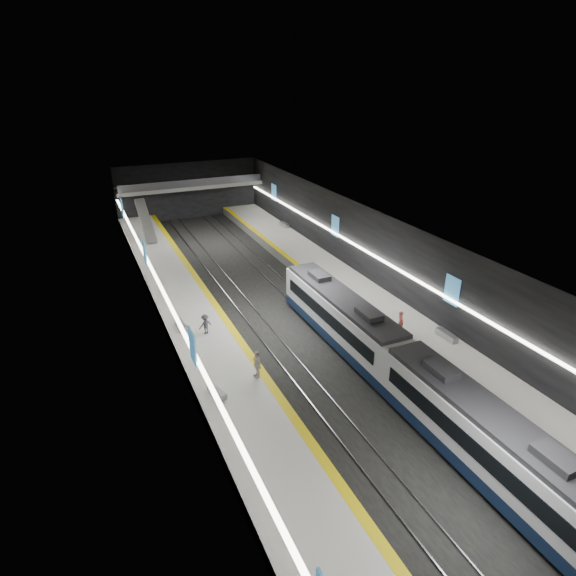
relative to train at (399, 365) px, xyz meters
name	(u,v)px	position (x,y,z in m)	size (l,w,h in m)	color
ground	(289,322)	(-2.50, 11.88, -2.20)	(70.00, 70.00, 0.00)	black
ceiling	(289,233)	(-2.50, 11.88, 5.80)	(20.00, 70.00, 0.04)	beige
wall_left	(166,301)	(-12.50, 11.88, 1.80)	(0.04, 70.00, 8.00)	black
wall_right	(390,261)	(7.50, 11.88, 1.80)	(0.04, 70.00, 8.00)	black
wall_back	(188,191)	(-2.50, 46.88, 1.80)	(20.00, 0.04, 8.00)	black
platform_left	(202,335)	(-10.00, 11.88, -1.70)	(5.00, 70.00, 1.00)	slate
tile_surface_left	(202,330)	(-10.00, 11.88, -1.19)	(5.00, 70.00, 0.02)	#A9A9A4
tactile_strip_left	(229,324)	(-7.80, 11.88, -1.18)	(0.60, 70.00, 0.02)	yellow
platform_right	(364,301)	(5.00, 11.88, -1.70)	(5.00, 70.00, 1.00)	slate
tile_surface_right	(364,296)	(5.00, 11.88, -1.19)	(5.00, 70.00, 0.02)	#A9A9A4
tactile_strip_right	(343,301)	(2.80, 11.88, -1.18)	(0.60, 70.00, 0.02)	yellow
rails	(289,322)	(-2.50, 11.88, -2.14)	(6.52, 70.00, 0.12)	gray
train	(399,365)	(0.00, 0.00, 0.00)	(2.69, 30.04, 3.60)	#101F3C
ad_posters	(284,270)	(-2.50, 12.88, 2.30)	(19.94, 53.50, 2.20)	teal
cove_light_left	(169,303)	(-12.30, 11.88, 1.60)	(0.25, 68.60, 0.12)	white
cove_light_right	(388,264)	(7.30, 11.88, 1.60)	(0.25, 68.60, 0.12)	white
mezzanine_bridge	(191,186)	(-2.50, 44.81, 2.84)	(20.00, 3.00, 1.50)	gray
escalator	(146,221)	(-10.00, 37.88, 0.70)	(1.20, 8.00, 0.60)	#99999E
bench_left_near	(217,392)	(-11.29, 3.35, -1.00)	(0.45, 1.63, 0.40)	#99999E
bench_left_far	(181,325)	(-11.42, 12.88, -0.97)	(0.51, 1.83, 0.45)	#99999E
bench_right_near	(447,335)	(6.72, 2.96, -0.95)	(0.55, 1.98, 0.48)	#99999E
bench_right_far	(284,225)	(7.00, 34.36, -0.96)	(0.53, 1.92, 0.47)	#99999E
passenger_right_a	(401,323)	(3.86, 5.04, -0.24)	(0.70, 0.46, 1.91)	#BE5247
passenger_left_a	(257,364)	(-8.27, 4.18, -0.25)	(1.11, 0.46, 1.90)	silver
passenger_left_b	(205,324)	(-9.86, 11.16, -0.38)	(1.05, 0.60, 1.63)	#3D3C43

